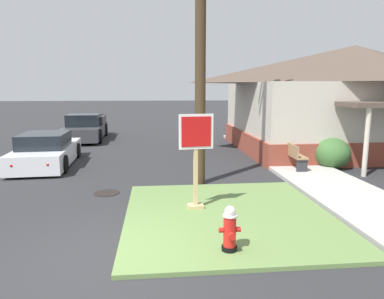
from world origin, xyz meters
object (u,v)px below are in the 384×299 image
parked_sedan_white (46,151)px  street_bench (293,154)px  stop_sign (196,162)px  fire_hydrant (230,230)px  pickup_truck_charcoal (86,129)px  manhole_cover (107,193)px  utility_pole (201,6)px

parked_sedan_white → street_bench: bearing=-10.5°
stop_sign → street_bench: stop_sign is taller
parked_sedan_white → street_bench: (8.89, -1.65, 0.05)m
fire_hydrant → pickup_truck_charcoal: size_ratio=0.15×
pickup_truck_charcoal → street_bench: (8.76, -8.37, -0.02)m
stop_sign → pickup_truck_charcoal: 13.19m
street_bench → fire_hydrant: bearing=-120.1°
manhole_cover → parked_sedan_white: (-2.72, 3.85, 0.53)m
fire_hydrant → stop_sign: stop_sign is taller
fire_hydrant → utility_pole: bearing=89.3°
fire_hydrant → utility_pole: utility_pole is taller
fire_hydrant → street_bench: street_bench is taller
manhole_cover → stop_sign: bearing=-36.0°
fire_hydrant → stop_sign: 2.38m
parked_sedan_white → utility_pole: size_ratio=0.45×
stop_sign → street_bench: size_ratio=1.30×
fire_hydrant → parked_sedan_white: parked_sedan_white is taller
stop_sign → pickup_truck_charcoal: stop_sign is taller
fire_hydrant → parked_sedan_white: bearing=124.6°
fire_hydrant → street_bench: bearing=59.9°
stop_sign → manhole_cover: size_ratio=3.17×
fire_hydrant → manhole_cover: (-2.64, 3.91, -0.45)m
parked_sedan_white → street_bench: parked_sedan_white is taller
parked_sedan_white → pickup_truck_charcoal: bearing=88.9°
stop_sign → parked_sedan_white: 7.48m
stop_sign → parked_sedan_white: (-5.01, 5.52, -0.65)m
street_bench → manhole_cover: bearing=-160.4°
manhole_cover → street_bench: 6.58m
stop_sign → manhole_cover: (-2.30, 1.67, -1.19)m
street_bench → utility_pole: utility_pole is taller
utility_pole → fire_hydrant: bearing=-90.7°
street_bench → utility_pole: 5.92m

